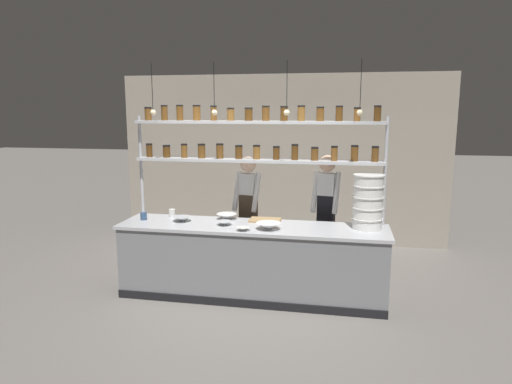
% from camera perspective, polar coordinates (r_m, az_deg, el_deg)
% --- Properties ---
extents(ground_plane, '(40.00, 40.00, 0.00)m').
position_cam_1_polar(ground_plane, '(5.94, -0.49, -12.82)').
color(ground_plane, slate).
extents(back_wall, '(5.73, 0.12, 2.94)m').
position_cam_1_polar(back_wall, '(8.07, 3.13, 4.09)').
color(back_wall, '#9E9384').
rests_on(back_wall, ground_plane).
extents(prep_counter, '(3.33, 0.76, 0.92)m').
position_cam_1_polar(prep_counter, '(5.78, -0.50, -8.63)').
color(prep_counter, gray).
rests_on(prep_counter, ground_plane).
extents(spice_shelf_unit, '(3.22, 0.28, 2.39)m').
position_cam_1_polar(spice_shelf_unit, '(5.81, 0.07, 6.14)').
color(spice_shelf_unit, '#B7BABF').
rests_on(spice_shelf_unit, ground_plane).
extents(chef_left, '(0.40, 0.33, 1.70)m').
position_cam_1_polar(chef_left, '(6.38, -0.98, -1.96)').
color(chef_left, black).
rests_on(chef_left, ground_plane).
extents(chef_center, '(0.40, 0.33, 1.74)m').
position_cam_1_polar(chef_center, '(6.24, 8.75, -2.08)').
color(chef_center, black).
rests_on(chef_center, ground_plane).
extents(container_stack, '(0.37, 0.37, 0.65)m').
position_cam_1_polar(container_stack, '(5.59, 13.82, -1.19)').
color(container_stack, white).
rests_on(container_stack, prep_counter).
extents(cutting_board, '(0.40, 0.26, 0.02)m').
position_cam_1_polar(cutting_board, '(5.86, 1.16, -3.53)').
color(cutting_board, '#A88456').
rests_on(cutting_board, prep_counter).
extents(prep_bowl_near_left, '(0.23, 0.23, 0.06)m').
position_cam_1_polar(prep_bowl_near_left, '(5.91, -9.26, -3.36)').
color(prep_bowl_near_left, '#B2B7BC').
rests_on(prep_bowl_near_left, prep_counter).
extents(prep_bowl_center_front, '(0.26, 0.26, 0.07)m').
position_cam_1_polar(prep_bowl_center_front, '(5.96, -3.69, -3.08)').
color(prep_bowl_center_front, white).
rests_on(prep_bowl_center_front, prep_counter).
extents(prep_bowl_center_back, '(0.30, 0.30, 0.08)m').
position_cam_1_polar(prep_bowl_center_back, '(5.45, 1.56, -4.29)').
color(prep_bowl_center_back, white).
rests_on(prep_bowl_center_back, prep_counter).
extents(prep_bowl_near_right, '(0.16, 0.16, 0.04)m').
position_cam_1_polar(prep_bowl_near_right, '(5.40, -1.63, -4.63)').
color(prep_bowl_near_right, silver).
rests_on(prep_bowl_near_right, prep_counter).
extents(prep_bowl_far_left, '(0.19, 0.19, 0.05)m').
position_cam_1_polar(prep_bowl_far_left, '(5.66, -3.98, -3.92)').
color(prep_bowl_far_left, '#B2B7BC').
rests_on(prep_bowl_far_left, prep_counter).
extents(serving_cup_front, '(0.08, 0.08, 0.10)m').
position_cam_1_polar(serving_cup_front, '(6.19, -10.45, -2.59)').
color(serving_cup_front, silver).
rests_on(serving_cup_front, prep_counter).
extents(serving_cup_by_board, '(0.08, 0.08, 0.10)m').
position_cam_1_polar(serving_cup_by_board, '(6.10, -13.87, -2.94)').
color(serving_cup_by_board, '#334C70').
rests_on(serving_cup_by_board, prep_counter).
extents(pendant_light_row, '(2.56, 0.07, 0.62)m').
position_cam_1_polar(pendant_light_row, '(5.47, -0.63, 10.21)').
color(pendant_light_row, black).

